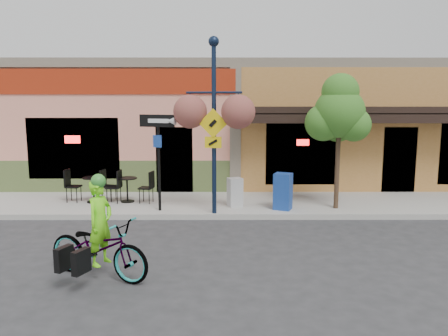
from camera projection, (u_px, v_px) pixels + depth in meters
name	position (u px, v px, depth m)	size (l,w,h in m)	color
ground	(278.00, 225.00, 11.14)	(90.00, 90.00, 0.00)	#2D2D30
sidewalk	(270.00, 204.00, 13.10)	(24.00, 3.00, 0.15)	#9E9B93
curb	(275.00, 217.00, 11.67)	(24.00, 0.12, 0.15)	#A8A59E
building	(256.00, 122.00, 18.21)	(18.20, 8.20, 4.50)	#EE8F76
bicycle	(98.00, 248.00, 7.76)	(0.73, 2.09, 1.10)	maroon
cyclist_rider	(101.00, 236.00, 7.73)	(0.56, 0.37, 1.53)	#73F119
lamp_post	(214.00, 127.00, 11.40)	(1.48, 0.59, 4.63)	#101C34
one_way_sign	(159.00, 163.00, 11.85)	(1.01, 0.22, 2.63)	black
cafe_set_left	(127.00, 186.00, 12.98)	(1.59, 0.80, 0.96)	black
cafe_set_right	(93.00, 186.00, 12.93)	(1.65, 0.82, 0.99)	black
newspaper_box_blue	(283.00, 191.00, 12.09)	(0.46, 0.41, 1.01)	#193D96
newspaper_box_grey	(235.00, 192.00, 12.46)	(0.38, 0.35, 0.82)	#B0B0B0
street_tree	(338.00, 141.00, 12.02)	(1.47, 1.47, 3.78)	#3D7A26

